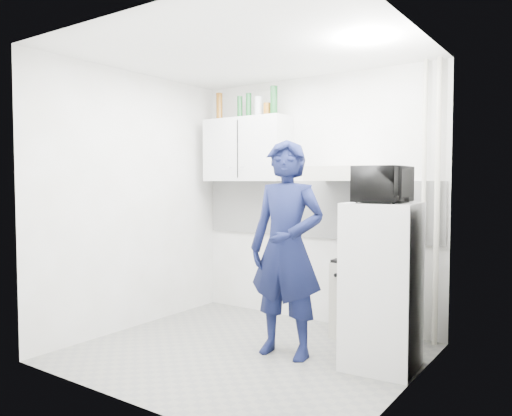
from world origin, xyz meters
The scene contains 23 objects.
floor centered at (0.00, 0.00, 0.00)m, with size 2.80×2.80×0.00m, color slate.
ceiling centered at (0.00, 0.00, 2.60)m, with size 2.80×2.80×0.00m, color white.
wall_back centered at (0.00, 1.25, 1.30)m, with size 2.80×2.80×0.00m, color white.
wall_left centered at (-1.40, 0.00, 1.30)m, with size 2.60×2.60×0.00m, color white.
wall_right centered at (1.40, 0.00, 1.30)m, with size 2.60×2.60×0.00m, color white.
person centered at (0.33, 0.15, 0.92)m, with size 0.67×0.44×1.85m, color #0E1334.
stove centered at (0.65, 1.00, 0.36)m, with size 0.45×0.45×0.73m, color beige.
fridge centered at (1.10, 0.35, 0.66)m, with size 0.55×0.55×1.33m, color silver.
stove_top centered at (0.65, 1.00, 0.74)m, with size 0.44×0.44×0.03m, color black.
saucepan centered at (0.63, 1.06, 0.80)m, with size 0.17×0.17×0.09m, color silver.
microwave centered at (1.10, 0.35, 1.47)m, with size 0.35×0.52×0.29m, color black.
bottle_a centered at (-1.15, 1.07, 2.36)m, with size 0.07×0.07×0.32m, color brown.
bottle_c centered at (-0.85, 1.07, 2.33)m, with size 0.06×0.06×0.25m, color #144C1E.
bottle_d centered at (-0.73, 1.07, 2.34)m, with size 0.06×0.06×0.27m, color #144C1E.
canister_a centered at (-0.59, 1.07, 2.31)m, with size 0.09×0.09×0.22m, color #B2B7BC.
canister_b centered at (-0.49, 1.07, 2.27)m, with size 0.08×0.08×0.14m, color brown.
bottle_e centered at (-0.40, 1.07, 2.36)m, with size 0.08×0.08×0.31m, color #144C1E.
upper_cabinet centered at (-0.75, 1.07, 1.85)m, with size 1.00×0.35×0.70m, color silver.
range_hood centered at (0.45, 1.00, 1.57)m, with size 0.60×0.50×0.14m, color beige.
backsplash centered at (0.00, 1.24, 1.20)m, with size 2.74×0.03×0.60m, color white.
pipe_a centered at (1.30, 1.17, 1.30)m, with size 0.05×0.05×2.60m, color beige.
pipe_b centered at (1.18, 1.17, 1.30)m, with size 0.04×0.04×2.60m, color beige.
ceiling_spot_fixture centered at (1.00, 0.20, 2.57)m, with size 0.10×0.10×0.02m, color white.
Camera 1 is at (2.53, -3.46, 1.49)m, focal length 35.00 mm.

